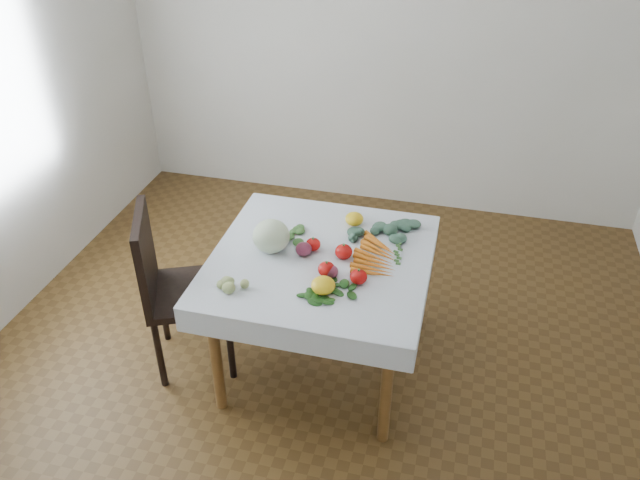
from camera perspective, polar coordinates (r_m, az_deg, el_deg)
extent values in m
plane|color=brown|center=(3.72, 0.04, -11.17)|extent=(4.00, 4.00, 0.00)
cube|color=silver|center=(4.77, 6.26, 18.04)|extent=(4.00, 0.04, 2.70)
cube|color=brown|center=(3.24, 0.04, -1.99)|extent=(1.00, 1.00, 0.04)
cylinder|color=brown|center=(3.28, -9.49, -10.54)|extent=(0.06, 0.06, 0.71)
cylinder|color=brown|center=(3.11, 6.09, -13.42)|extent=(0.06, 0.06, 0.71)
cylinder|color=brown|center=(3.91, -4.64, -1.88)|extent=(0.06, 0.06, 0.71)
cylinder|color=brown|center=(3.76, 8.23, -3.78)|extent=(0.06, 0.06, 0.71)
cube|color=white|center=(3.23, 0.04, -1.66)|extent=(1.12, 1.12, 0.01)
cube|color=black|center=(3.51, -11.77, -4.75)|extent=(0.59, 0.59, 0.04)
cube|color=black|center=(3.38, -15.69, -1.47)|extent=(0.22, 0.43, 0.49)
cylinder|color=black|center=(3.55, -14.47, -10.08)|extent=(0.04, 0.04, 0.46)
cylinder|color=black|center=(3.52, -8.19, -9.61)|extent=(0.04, 0.04, 0.46)
cylinder|color=black|center=(3.84, -14.18, -6.15)|extent=(0.04, 0.04, 0.46)
cylinder|color=black|center=(3.81, -8.43, -5.68)|extent=(0.04, 0.04, 0.46)
ellipsoid|color=#E3F4CC|center=(3.25, -4.49, 0.35)|extent=(0.22, 0.22, 0.18)
ellipsoid|color=#BB0E0C|center=(3.20, 2.17, -1.08)|extent=(0.12, 0.12, 0.08)
ellipsoid|color=#BB0E0C|center=(3.27, -0.63, -0.40)|extent=(0.09, 0.09, 0.07)
ellipsoid|color=#BB0E0C|center=(3.08, 0.60, -2.69)|extent=(0.11, 0.11, 0.08)
ellipsoid|color=#BB0E0C|center=(3.04, 3.54, -3.37)|extent=(0.11, 0.11, 0.07)
ellipsoid|color=yellow|center=(3.48, 3.16, 1.94)|extent=(0.12, 0.12, 0.07)
ellipsoid|color=yellow|center=(2.97, 0.30, -4.17)|extent=(0.14, 0.14, 0.08)
ellipsoid|color=maroon|center=(3.08, 1.00, -2.89)|extent=(0.09, 0.09, 0.06)
ellipsoid|color=maroon|center=(3.23, -1.51, -0.84)|extent=(0.10, 0.10, 0.07)
ellipsoid|color=#98B065|center=(3.04, -7.94, -4.00)|extent=(0.05, 0.05, 0.05)
ellipsoid|color=#98B065|center=(3.06, -8.27, -3.75)|extent=(0.05, 0.05, 0.05)
ellipsoid|color=#98B065|center=(3.03, -8.36, -4.25)|extent=(0.05, 0.05, 0.05)
ellipsoid|color=#98B065|center=(3.05, -7.24, -3.79)|extent=(0.05, 0.05, 0.05)
ellipsoid|color=#98B065|center=(3.07, -9.29, -3.74)|extent=(0.05, 0.05, 0.05)
cone|color=#CC6516|center=(3.33, 5.55, -0.18)|extent=(0.19, 0.17, 0.03)
cone|color=#CC6516|center=(3.30, 5.45, -0.51)|extent=(0.20, 0.15, 0.03)
cone|color=#CC6516|center=(3.28, 5.34, -0.85)|extent=(0.21, 0.14, 0.03)
cone|color=#CC6516|center=(3.25, 5.23, -1.20)|extent=(0.22, 0.12, 0.03)
cone|color=#CC6516|center=(3.22, 5.13, -1.55)|extent=(0.22, 0.11, 0.03)
cone|color=#CC6516|center=(3.19, 5.01, -1.91)|extent=(0.22, 0.09, 0.03)
cone|color=#CC6516|center=(3.16, 4.90, -2.27)|extent=(0.22, 0.07, 0.03)
cone|color=#CC6516|center=(3.13, 4.79, -2.64)|extent=(0.22, 0.05, 0.03)
cone|color=#CC6516|center=(3.10, 4.67, -3.02)|extent=(0.22, 0.03, 0.03)
ellipsoid|color=#3B614A|center=(3.42, 6.24, 0.81)|extent=(0.07, 0.07, 0.04)
ellipsoid|color=#3B614A|center=(3.45, 5.62, 1.13)|extent=(0.07, 0.07, 0.04)
ellipsoid|color=#3B614A|center=(3.40, 5.68, 0.59)|extent=(0.07, 0.07, 0.04)
ellipsoid|color=#3B614A|center=(3.44, 6.65, 1.05)|extent=(0.07, 0.07, 0.04)
ellipsoid|color=#3B614A|center=(3.43, 4.79, 1.06)|extent=(0.07, 0.07, 0.04)
ellipsoid|color=#3B614A|center=(3.38, 6.67, 0.38)|extent=(0.07, 0.07, 0.04)
ellipsoid|color=#3B614A|center=(3.49, 6.00, 1.52)|extent=(0.07, 0.07, 0.04)
ellipsoid|color=#3B614A|center=(3.38, 4.65, 0.49)|extent=(0.07, 0.07, 0.04)
ellipsoid|color=#3B614A|center=(3.42, 7.70, 0.76)|extent=(0.07, 0.07, 0.04)
ellipsoid|color=#3B614A|center=(3.48, 4.41, 1.59)|extent=(0.07, 0.07, 0.04)
ellipsoid|color=#3B614A|center=(3.33, 6.08, -0.11)|extent=(0.07, 0.07, 0.04)
ellipsoid|color=#3B614A|center=(3.50, 7.28, 1.60)|extent=(0.07, 0.07, 0.04)
ellipsoid|color=#3B614A|center=(3.41, 3.36, 0.89)|extent=(0.07, 0.07, 0.04)
ellipsoid|color=#22531A|center=(3.00, 1.06, -4.58)|extent=(0.06, 0.04, 0.01)
ellipsoid|color=#22531A|center=(3.01, 0.28, -4.44)|extent=(0.06, 0.04, 0.01)
ellipsoid|color=#22531A|center=(2.98, 0.85, -4.92)|extent=(0.06, 0.04, 0.01)
ellipsoid|color=#22531A|center=(3.02, 1.03, -4.27)|extent=(0.06, 0.04, 0.01)
ellipsoid|color=#22531A|center=(2.99, -0.12, -4.71)|extent=(0.06, 0.04, 0.01)
ellipsoid|color=#22531A|center=(2.99, 1.61, -4.84)|extent=(0.06, 0.04, 0.01)
ellipsoid|color=#22531A|center=(3.04, 0.23, -4.05)|extent=(0.06, 0.04, 0.01)
ellipsoid|color=#22531A|center=(2.96, 0.31, -5.20)|extent=(0.06, 0.04, 0.01)
ellipsoid|color=#22531A|center=(3.02, 1.86, -4.30)|extent=(0.06, 0.04, 0.01)
ellipsoid|color=#22531A|center=(3.02, -0.74, -4.35)|extent=(0.06, 0.04, 0.01)
ellipsoid|color=#22531A|center=(2.95, 1.62, -5.34)|extent=(0.06, 0.04, 0.01)
ellipsoid|color=#22531A|center=(3.06, 0.92, -3.73)|extent=(0.06, 0.04, 0.01)
ellipsoid|color=#22531A|center=(2.96, -0.75, -5.15)|extent=(0.06, 0.04, 0.01)
ellipsoid|color=#22531A|center=(2.99, 2.67, -4.74)|extent=(0.06, 0.04, 0.01)
ellipsoid|color=#22531A|center=(3.06, -0.76, -3.76)|extent=(0.06, 0.04, 0.01)
ellipsoid|color=#22531A|center=(2.92, 0.79, -5.79)|extent=(0.06, 0.04, 0.01)
ellipsoid|color=#22531A|center=(3.06, 2.17, -3.75)|extent=(0.06, 0.04, 0.01)
ellipsoid|color=#22531A|center=(3.00, -1.75, -4.64)|extent=(0.06, 0.04, 0.01)
ellipsoid|color=#3D7033|center=(3.40, -3.10, 0.56)|extent=(0.05, 0.05, 0.02)
ellipsoid|color=#3D7033|center=(3.42, -3.63, 0.76)|extent=(0.05, 0.05, 0.02)
ellipsoid|color=#3D7033|center=(3.38, -3.42, 0.31)|extent=(0.05, 0.05, 0.02)
ellipsoid|color=#3D7033|center=(3.42, -2.79, 0.82)|extent=(0.05, 0.05, 0.02)
ellipsoid|color=#3D7033|center=(3.41, -4.32, 0.61)|extent=(0.05, 0.05, 0.02)
ellipsoid|color=#3D7033|center=(3.37, -2.52, 0.22)|extent=(0.05, 0.05, 0.02)
ellipsoid|color=#3D7033|center=(3.46, -3.48, 1.18)|extent=(0.05, 0.05, 0.02)
ellipsoid|color=#3D7033|center=(3.36, -4.26, 0.07)|extent=(0.05, 0.05, 0.02)
ellipsoid|color=#3D7033|center=(3.41, -1.76, 0.68)|extent=(0.05, 0.05, 0.02)
ellipsoid|color=#3D7033|center=(3.45, -4.87, 1.06)|extent=(0.05, 0.05, 0.02)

